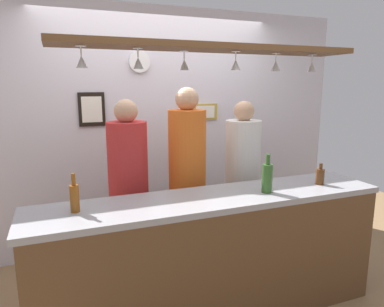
# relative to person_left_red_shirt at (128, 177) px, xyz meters

# --- Properties ---
(ground_plane) EXTENTS (8.00, 8.00, 0.00)m
(ground_plane) POSITION_rel_person_left_red_shirt_xyz_m (0.51, -0.29, -1.01)
(ground_plane) COLOR olive
(back_wall) EXTENTS (4.40, 0.06, 2.60)m
(back_wall) POSITION_rel_person_left_red_shirt_xyz_m (0.51, 0.81, 0.29)
(back_wall) COLOR silver
(back_wall) RESTS_ON ground_plane
(bar_counter) EXTENTS (2.70, 0.55, 0.97)m
(bar_counter) POSITION_rel_person_left_red_shirt_xyz_m (0.51, -0.79, -0.35)
(bar_counter) COLOR #99999E
(bar_counter) RESTS_ON ground_plane
(overhead_glass_rack) EXTENTS (2.20, 0.36, 0.04)m
(overhead_glass_rack) POSITION_rel_person_left_red_shirt_xyz_m (0.51, -0.59, 1.04)
(overhead_glass_rack) COLOR brown
(hanging_wineglass_far_left) EXTENTS (0.07, 0.07, 0.13)m
(hanging_wineglass_far_left) POSITION_rel_person_left_red_shirt_xyz_m (-0.37, -0.61, 0.92)
(hanging_wineglass_far_left) COLOR silver
(hanging_wineglass_far_left) RESTS_ON overhead_glass_rack
(hanging_wineglass_left) EXTENTS (0.07, 0.07, 0.13)m
(hanging_wineglass_left) POSITION_rel_person_left_red_shirt_xyz_m (-0.02, -0.59, 0.92)
(hanging_wineglass_left) COLOR silver
(hanging_wineglass_left) RESTS_ON overhead_glass_rack
(hanging_wineglass_center_left) EXTENTS (0.07, 0.07, 0.13)m
(hanging_wineglass_center_left) POSITION_rel_person_left_red_shirt_xyz_m (0.33, -0.52, 0.92)
(hanging_wineglass_center_left) COLOR silver
(hanging_wineglass_center_left) RESTS_ON overhead_glass_rack
(hanging_wineglass_center) EXTENTS (0.07, 0.07, 0.13)m
(hanging_wineglass_center) POSITION_rel_person_left_red_shirt_xyz_m (0.67, -0.63, 0.92)
(hanging_wineglass_center) COLOR silver
(hanging_wineglass_center) RESTS_ON overhead_glass_rack
(hanging_wineglass_center_right) EXTENTS (0.07, 0.07, 0.13)m
(hanging_wineglass_center_right) POSITION_rel_person_left_red_shirt_xyz_m (1.04, -0.59, 0.92)
(hanging_wineglass_center_right) COLOR silver
(hanging_wineglass_center_right) RESTS_ON overhead_glass_rack
(hanging_wineglass_right) EXTENTS (0.07, 0.07, 0.13)m
(hanging_wineglass_right) POSITION_rel_person_left_red_shirt_xyz_m (1.38, -0.58, 0.92)
(hanging_wineglass_right) COLOR silver
(hanging_wineglass_right) RESTS_ON overhead_glass_rack
(person_left_red_shirt) EXTENTS (0.34, 0.34, 1.67)m
(person_left_red_shirt) POSITION_rel_person_left_red_shirt_xyz_m (0.00, 0.00, 0.00)
(person_left_red_shirt) COLOR #2D334C
(person_left_red_shirt) RESTS_ON ground_plane
(person_middle_orange_shirt) EXTENTS (0.34, 0.34, 1.77)m
(person_middle_orange_shirt) POSITION_rel_person_left_red_shirt_xyz_m (0.54, 0.00, 0.06)
(person_middle_orange_shirt) COLOR #2D334C
(person_middle_orange_shirt) RESTS_ON ground_plane
(person_right_white_patterned_shirt) EXTENTS (0.34, 0.34, 1.64)m
(person_right_white_patterned_shirt) POSITION_rel_person_left_red_shirt_xyz_m (1.11, 0.00, -0.02)
(person_right_white_patterned_shirt) COLOR #2D334C
(person_right_white_patterned_shirt) RESTS_ON ground_plane
(bottle_beer_brown_stubby) EXTENTS (0.07, 0.07, 0.18)m
(bottle_beer_brown_stubby) POSITION_rel_person_left_red_shirt_xyz_m (1.47, -0.67, 0.04)
(bottle_beer_brown_stubby) COLOR #512D14
(bottle_beer_brown_stubby) RESTS_ON bar_counter
(bottle_beer_amber_tall) EXTENTS (0.06, 0.06, 0.26)m
(bottle_beer_amber_tall) POSITION_rel_person_left_red_shirt_xyz_m (-0.47, -0.60, 0.07)
(bottle_beer_amber_tall) COLOR brown
(bottle_beer_amber_tall) RESTS_ON bar_counter
(bottle_champagne_green) EXTENTS (0.08, 0.08, 0.30)m
(bottle_champagne_green) POSITION_rel_person_left_red_shirt_xyz_m (0.93, -0.70, 0.08)
(bottle_champagne_green) COLOR #2D5623
(bottle_champagne_green) RESTS_ON bar_counter
(picture_frame_caricature) EXTENTS (0.26, 0.02, 0.34)m
(picture_frame_caricature) POSITION_rel_person_left_red_shirt_xyz_m (-0.20, 0.77, 0.53)
(picture_frame_caricature) COLOR black
(picture_frame_caricature) RESTS_ON back_wall
(picture_frame_lower_pair) EXTENTS (0.30, 0.02, 0.18)m
(picture_frame_lower_pair) POSITION_rel_person_left_red_shirt_xyz_m (1.05, 0.77, 0.47)
(picture_frame_lower_pair) COLOR #B29338
(picture_frame_lower_pair) RESTS_ON back_wall
(wall_clock) EXTENTS (0.22, 0.03, 0.22)m
(wall_clock) POSITION_rel_person_left_red_shirt_xyz_m (0.30, 0.76, 1.01)
(wall_clock) COLOR white
(wall_clock) RESTS_ON back_wall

